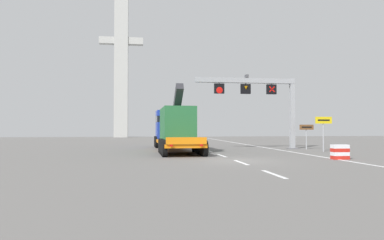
{
  "coord_description": "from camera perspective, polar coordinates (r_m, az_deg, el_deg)",
  "views": [
    {
      "loc": [
        -5.43,
        -19.57,
        1.92
      ],
      "look_at": [
        -1.45,
        9.31,
        2.6
      ],
      "focal_mm": 31.95,
      "sensor_mm": 36.0,
      "label": 1
    }
  ],
  "objects": [
    {
      "name": "ground",
      "position": [
        20.4,
        7.69,
        -6.73
      ],
      "size": [
        112.0,
        112.0,
        0.0
      ],
      "primitive_type": "plane",
      "color": "slate"
    },
    {
      "name": "edge_line_right",
      "position": [
        33.7,
        12.4,
        -4.57
      ],
      "size": [
        0.2,
        63.0,
        0.01
      ],
      "primitive_type": "cube",
      "color": "silver",
      "rests_on": "ground"
    },
    {
      "name": "tourist_info_sign_brown",
      "position": [
        32.48,
        18.57,
        -1.72
      ],
      "size": [
        1.32,
        0.15,
        2.22
      ],
      "color": "#9EA0A5",
      "rests_on": "ground"
    },
    {
      "name": "crash_barrier_striped",
      "position": [
        22.86,
        23.46,
        -4.92
      ],
      "size": [
        1.01,
        0.52,
        0.9
      ],
      "color": "red",
      "rests_on": "ground"
    },
    {
      "name": "overhead_lane_gantry",
      "position": [
        31.92,
        11.31,
        4.44
      ],
      "size": [
        9.55,
        0.9,
        6.78
      ],
      "color": "#9EA0A5",
      "rests_on": "ground"
    },
    {
      "name": "heavy_haul_truck_orange",
      "position": [
        30.12,
        -3.09,
        -1.21
      ],
      "size": [
        3.23,
        14.1,
        5.3
      ],
      "color": "orange",
      "rests_on": "ground"
    },
    {
      "name": "bridge_pylon_distant",
      "position": [
        73.9,
        -11.72,
        10.13
      ],
      "size": [
        9.0,
        2.0,
        32.4
      ],
      "color": "#B7B7B2",
      "rests_on": "ground"
    },
    {
      "name": "lane_markings",
      "position": [
        35.74,
        0.68,
        -4.41
      ],
      "size": [
        0.2,
        46.04,
        0.01
      ],
      "color": "silver",
      "rests_on": "ground"
    },
    {
      "name": "exit_sign_yellow",
      "position": [
        29.76,
        21.1,
        -0.84
      ],
      "size": [
        1.42,
        0.15,
        2.83
      ],
      "color": "#9EA0A5",
      "rests_on": "ground"
    }
  ]
}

